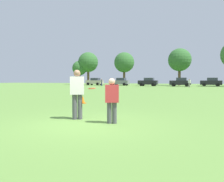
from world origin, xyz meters
name	(u,v)px	position (x,y,z in m)	size (l,w,h in m)	color
ground_plane	(87,124)	(0.00, 0.00, 0.00)	(143.14, 143.14, 0.00)	#608C3D
player_thrower	(77,91)	(-0.73, 0.68, 1.02)	(0.57, 0.48, 1.80)	#4C4C51
player_defender	(112,98)	(0.71, 0.41, 0.84)	(0.50, 0.40, 1.49)	#4C4C51
frisbee	(92,89)	(-0.19, 0.78, 1.13)	(0.27, 0.27, 0.08)	#E54C33
traffic_cone	(83,100)	(-3.04, 5.50, 0.23)	(0.32, 0.32, 0.48)	#D8590C
parked_car_near_left	(95,82)	(-19.93, 44.08, 0.92)	(4.25, 2.32, 1.82)	#B7AD99
parked_car_mid_left	(120,82)	(-12.95, 43.64, 0.92)	(4.25, 2.32, 1.82)	slate
parked_car_center	(148,82)	(-5.96, 41.98, 0.92)	(4.25, 2.32, 1.82)	black
parked_car_mid_right	(181,82)	(0.93, 41.22, 0.92)	(4.25, 2.32, 1.82)	black
parked_car_near_right	(211,82)	(6.93, 43.82, 0.92)	(4.25, 2.32, 1.82)	black
bystander_sideline_watcher	(102,82)	(-15.78, 38.72, 0.91)	(0.27, 0.45, 1.61)	#1E234C
bystander_field_marshal	(189,83)	(2.71, 37.26, 0.87)	(0.49, 0.40, 1.54)	gray
tree_west_oak	(80,68)	(-27.49, 50.10, 4.70)	(4.21, 4.21, 6.84)	brown
tree_west_maple	(88,62)	(-25.18, 51.04, 6.41)	(5.73, 5.73, 9.32)	brown
tree_center_elm	(124,63)	(-13.74, 49.21, 5.92)	(5.29, 5.29, 8.60)	brown
tree_east_birch	(180,60)	(0.25, 49.27, 6.16)	(5.51, 5.51, 8.96)	brown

